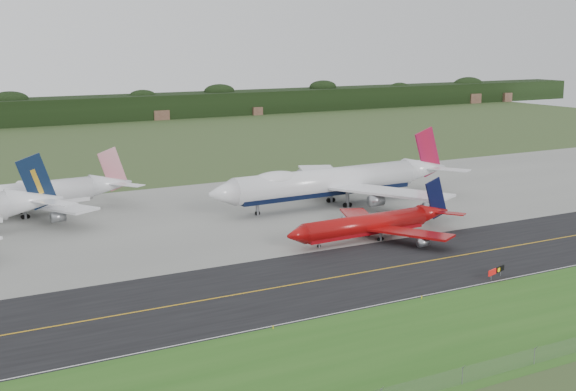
% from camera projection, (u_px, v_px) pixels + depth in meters
% --- Properties ---
extents(ground, '(600.00, 600.00, 0.00)m').
position_uv_depth(ground, '(357.00, 266.00, 145.48)').
color(ground, '#35431F').
rests_on(ground, ground).
extents(grass_verge, '(400.00, 30.00, 0.01)m').
position_uv_depth(grass_verge, '(496.00, 325.00, 115.68)').
color(grass_verge, '#295A1A').
rests_on(grass_verge, ground).
extents(taxiway, '(400.00, 32.00, 0.02)m').
position_uv_depth(taxiway, '(370.00, 271.00, 142.07)').
color(taxiway, black).
rests_on(taxiway, ground).
extents(apron, '(400.00, 78.00, 0.01)m').
position_uv_depth(apron, '(234.00, 213.00, 188.90)').
color(apron, gray).
rests_on(apron, ground).
extents(taxiway_centreline, '(400.00, 0.40, 0.00)m').
position_uv_depth(taxiway_centreline, '(370.00, 271.00, 142.07)').
color(taxiway_centreline, '#CD9213').
rests_on(taxiway_centreline, taxiway).
extents(taxiway_edge_line, '(400.00, 0.25, 0.00)m').
position_uv_depth(taxiway_edge_line, '(426.00, 295.00, 128.87)').
color(taxiway_edge_line, silver).
rests_on(taxiway_edge_line, taxiway).
extents(perimeter_fence, '(320.00, 0.10, 320.00)m').
position_uv_depth(perimeter_fence, '(567.00, 347.00, 104.40)').
color(perimeter_fence, slate).
rests_on(perimeter_fence, ground).
extents(horizon_treeline, '(700.00, 25.00, 12.00)m').
position_uv_depth(horizon_treeline, '(27.00, 113.00, 377.49)').
color(horizon_treeline, black).
rests_on(horizon_treeline, ground).
extents(jet_ba_747, '(70.38, 58.34, 17.71)m').
position_uv_depth(jet_ba_747, '(334.00, 181.00, 196.39)').
color(jet_ba_747, white).
rests_on(jet_ba_747, ground).
extents(jet_red_737, '(41.61, 33.93, 11.24)m').
position_uv_depth(jet_red_737, '(374.00, 224.00, 164.49)').
color(jet_red_737, '#940A0B').
rests_on(jet_red_737, ground).
extents(jet_star_tail, '(55.12, 46.11, 14.54)m').
position_uv_depth(jet_star_tail, '(20.00, 196.00, 184.40)').
color(jet_star_tail, silver).
rests_on(jet_star_tail, ground).
extents(taxiway_sign, '(5.15, 1.84, 1.78)m').
position_uv_depth(taxiway_sign, '(496.00, 271.00, 138.00)').
color(taxiway_sign, slate).
rests_on(taxiway_sign, ground).
extents(edge_marker_left, '(0.16, 0.16, 0.50)m').
position_uv_depth(edge_marker_left, '(273.00, 327.00, 113.99)').
color(edge_marker_left, yellow).
rests_on(edge_marker_left, ground).
extents(edge_marker_center, '(0.16, 0.16, 0.50)m').
position_uv_depth(edge_marker_center, '(422.00, 297.00, 127.10)').
color(edge_marker_center, yellow).
rests_on(edge_marker_center, ground).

